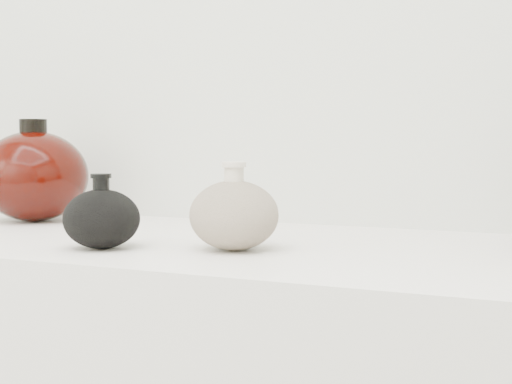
% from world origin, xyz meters
% --- Properties ---
extents(black_gourd_vase, '(0.14, 0.14, 0.10)m').
position_xyz_m(black_gourd_vase, '(-0.15, 0.82, 0.94)').
color(black_gourd_vase, black).
rests_on(black_gourd_vase, display_counter).
extents(cream_gourd_vase, '(0.15, 0.15, 0.12)m').
position_xyz_m(cream_gourd_vase, '(0.03, 0.88, 0.95)').
color(cream_gourd_vase, beige).
rests_on(cream_gourd_vase, display_counter).
extents(left_round_pot, '(0.24, 0.24, 0.19)m').
position_xyz_m(left_round_pot, '(-0.46, 1.04, 0.98)').
color(left_round_pot, black).
rests_on(left_round_pot, display_counter).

